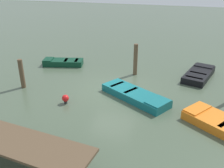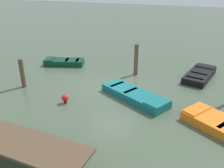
{
  "view_description": "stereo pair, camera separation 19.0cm",
  "coord_description": "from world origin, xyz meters",
  "px_view_note": "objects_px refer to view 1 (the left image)",
  "views": [
    {
      "loc": [
        -3.83,
        12.57,
        6.29
      ],
      "look_at": [
        0.0,
        0.0,
        0.35
      ],
      "focal_mm": 40.44,
      "sensor_mm": 36.0,
      "label": 1
    },
    {
      "loc": [
        -4.01,
        12.52,
        6.29
      ],
      "look_at": [
        0.0,
        0.0,
        0.35
      ],
      "focal_mm": 40.44,
      "sensor_mm": 36.0,
      "label": 2
    }
  ],
  "objects_px": {
    "rowboat_black": "(199,74)",
    "mooring_piling_near_right": "(135,60)",
    "rowboat_orange": "(220,123)",
    "mooring_piling_far_right": "(22,74)",
    "rowboat_teal": "(135,95)",
    "marker_buoy": "(65,98)",
    "dock_segment": "(18,144)",
    "rowboat_dark_green": "(63,62)"
  },
  "relations": [
    {
      "from": "rowboat_dark_green",
      "to": "rowboat_teal",
      "type": "xyz_separation_m",
      "value": [
        -6.13,
        3.66,
        -0.0
      ]
    },
    {
      "from": "rowboat_dark_green",
      "to": "rowboat_teal",
      "type": "bearing_deg",
      "value": 135.13
    },
    {
      "from": "dock_segment",
      "to": "marker_buoy",
      "type": "bearing_deg",
      "value": -77.54
    },
    {
      "from": "rowboat_orange",
      "to": "mooring_piling_far_right",
      "type": "bearing_deg",
      "value": 28.78
    },
    {
      "from": "dock_segment",
      "to": "rowboat_dark_green",
      "type": "height_order",
      "value": "dock_segment"
    },
    {
      "from": "rowboat_teal",
      "to": "mooring_piling_far_right",
      "type": "xyz_separation_m",
      "value": [
        6.59,
        0.48,
        0.64
      ]
    },
    {
      "from": "rowboat_black",
      "to": "mooring_piling_near_right",
      "type": "bearing_deg",
      "value": 115.25
    },
    {
      "from": "dock_segment",
      "to": "mooring_piling_near_right",
      "type": "height_order",
      "value": "mooring_piling_near_right"
    },
    {
      "from": "rowboat_black",
      "to": "rowboat_orange",
      "type": "height_order",
      "value": "same"
    },
    {
      "from": "mooring_piling_near_right",
      "to": "mooring_piling_far_right",
      "type": "relative_size",
      "value": 1.2
    },
    {
      "from": "mooring_piling_near_right",
      "to": "mooring_piling_far_right",
      "type": "xyz_separation_m",
      "value": [
        5.84,
        3.9,
        -0.17
      ]
    },
    {
      "from": "rowboat_black",
      "to": "mooring_piling_near_right",
      "type": "xyz_separation_m",
      "value": [
        4.03,
        0.68,
        0.81
      ]
    },
    {
      "from": "dock_segment",
      "to": "mooring_piling_far_right",
      "type": "relative_size",
      "value": 3.28
    },
    {
      "from": "marker_buoy",
      "to": "mooring_piling_near_right",
      "type": "bearing_deg",
      "value": -117.45
    },
    {
      "from": "rowboat_dark_green",
      "to": "mooring_piling_far_right",
      "type": "relative_size",
      "value": 1.72
    },
    {
      "from": "dock_segment",
      "to": "rowboat_orange",
      "type": "height_order",
      "value": "dock_segment"
    },
    {
      "from": "mooring_piling_far_right",
      "to": "marker_buoy",
      "type": "xyz_separation_m",
      "value": [
        -3.26,
        1.07,
        -0.57
      ]
    },
    {
      "from": "marker_buoy",
      "to": "rowboat_orange",
      "type": "bearing_deg",
      "value": 179.87
    },
    {
      "from": "rowboat_black",
      "to": "mooring_piling_far_right",
      "type": "distance_m",
      "value": 10.9
    },
    {
      "from": "rowboat_dark_green",
      "to": "rowboat_teal",
      "type": "relative_size",
      "value": 0.73
    },
    {
      "from": "dock_segment",
      "to": "mooring_piling_far_right",
      "type": "height_order",
      "value": "mooring_piling_far_right"
    },
    {
      "from": "rowboat_black",
      "to": "rowboat_teal",
      "type": "xyz_separation_m",
      "value": [
        3.28,
        4.1,
        -0.0
      ]
    },
    {
      "from": "dock_segment",
      "to": "rowboat_teal",
      "type": "xyz_separation_m",
      "value": [
        -2.86,
        -6.02,
        -0.62
      ]
    },
    {
      "from": "rowboat_teal",
      "to": "marker_buoy",
      "type": "height_order",
      "value": "marker_buoy"
    },
    {
      "from": "dock_segment",
      "to": "marker_buoy",
      "type": "distance_m",
      "value": 4.53
    },
    {
      "from": "rowboat_dark_green",
      "to": "mooring_piling_far_right",
      "type": "distance_m",
      "value": 4.21
    },
    {
      "from": "rowboat_teal",
      "to": "marker_buoy",
      "type": "distance_m",
      "value": 3.67
    },
    {
      "from": "rowboat_teal",
      "to": "rowboat_orange",
      "type": "bearing_deg",
      "value": 9.71
    },
    {
      "from": "rowboat_dark_green",
      "to": "rowboat_orange",
      "type": "height_order",
      "value": "same"
    },
    {
      "from": "dock_segment",
      "to": "marker_buoy",
      "type": "relative_size",
      "value": 11.73
    },
    {
      "from": "rowboat_black",
      "to": "rowboat_orange",
      "type": "xyz_separation_m",
      "value": [
        -0.82,
        5.66,
        0.0
      ]
    },
    {
      "from": "marker_buoy",
      "to": "rowboat_dark_green",
      "type": "bearing_deg",
      "value": -61.71
    },
    {
      "from": "mooring_piling_far_right",
      "to": "rowboat_dark_green",
      "type": "bearing_deg",
      "value": -96.33
    },
    {
      "from": "rowboat_teal",
      "to": "dock_segment",
      "type": "bearing_deg",
      "value": -84.85
    },
    {
      "from": "rowboat_teal",
      "to": "rowboat_black",
      "type": "bearing_deg",
      "value": 81.89
    },
    {
      "from": "rowboat_dark_green",
      "to": "mooring_piling_near_right",
      "type": "distance_m",
      "value": 5.45
    },
    {
      "from": "dock_segment",
      "to": "rowboat_black",
      "type": "height_order",
      "value": "dock_segment"
    },
    {
      "from": "dock_segment",
      "to": "mooring_piling_near_right",
      "type": "xyz_separation_m",
      "value": [
        -2.1,
        -9.44,
        0.19
      ]
    },
    {
      "from": "mooring_piling_near_right",
      "to": "marker_buoy",
      "type": "distance_m",
      "value": 5.65
    },
    {
      "from": "mooring_piling_far_right",
      "to": "rowboat_orange",
      "type": "bearing_deg",
      "value": 174.21
    },
    {
      "from": "rowboat_black",
      "to": "mooring_piling_far_right",
      "type": "relative_size",
      "value": 1.98
    },
    {
      "from": "dock_segment",
      "to": "rowboat_dark_green",
      "type": "xyz_separation_m",
      "value": [
        3.28,
        -9.68,
        -0.62
      ]
    }
  ]
}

